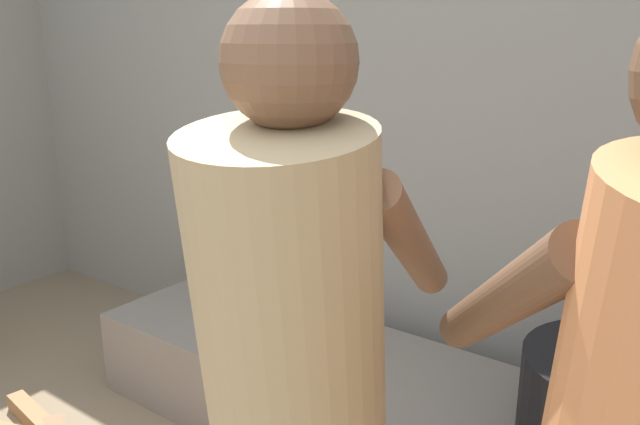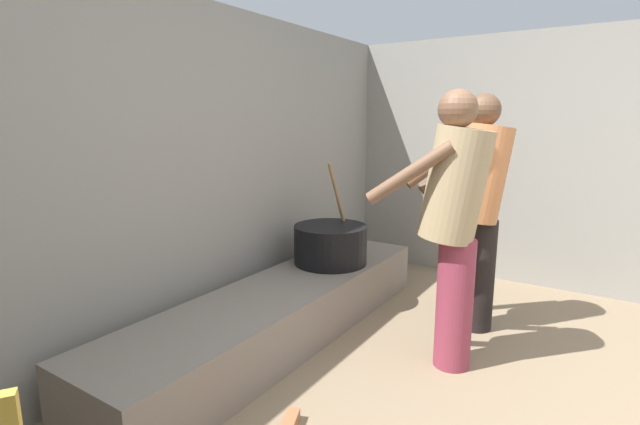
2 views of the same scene
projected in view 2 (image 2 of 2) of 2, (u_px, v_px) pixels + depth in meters
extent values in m
cube|color=gray|center=(167.00, 178.00, 2.72)|extent=(5.04, 0.20, 2.05)
cube|color=slate|center=(281.00, 313.00, 2.93)|extent=(2.63, 0.60, 0.34)
cylinder|color=black|center=(330.00, 244.00, 3.36)|extent=(0.53, 0.53, 0.28)
cylinder|color=#937047|center=(337.00, 196.00, 3.37)|extent=(0.25, 0.03, 0.51)
cylinder|color=#8C3347|center=(454.00, 304.00, 2.57)|extent=(0.20, 0.20, 0.73)
cylinder|color=tan|center=(456.00, 184.00, 2.45)|extent=(0.39, 0.44, 0.63)
sphere|color=brown|center=(458.00, 109.00, 2.38)|extent=(0.20, 0.20, 0.20)
cylinder|color=brown|center=(416.00, 168.00, 2.63)|extent=(0.18, 0.45, 0.34)
cylinder|color=brown|center=(409.00, 173.00, 2.38)|extent=(0.18, 0.45, 0.34)
cylinder|color=black|center=(479.00, 275.00, 3.04)|extent=(0.20, 0.20, 0.74)
cylinder|color=#D17F4C|center=(481.00, 174.00, 2.91)|extent=(0.47, 0.48, 0.63)
sphere|color=brown|center=(484.00, 110.00, 2.84)|extent=(0.20, 0.20, 0.20)
cylinder|color=brown|center=(439.00, 162.00, 3.00)|extent=(0.34, 0.39, 0.34)
cylinder|color=brown|center=(456.00, 166.00, 2.74)|extent=(0.34, 0.39, 0.34)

